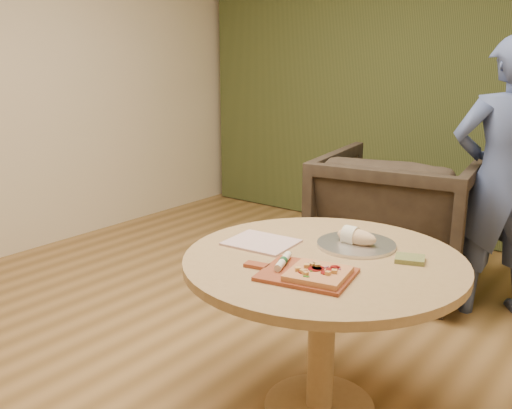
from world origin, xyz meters
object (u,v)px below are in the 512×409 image
object	(u,v)px
pedestal_table	(323,287)
armchair	(399,213)
flatbread_pizza	(318,273)
person_standing	(502,179)
pizza_paddle	(304,274)
serving_tray	(356,244)
cutlery_roll	(283,261)
bread_roll	(355,236)

from	to	relation	value
pedestal_table	armchair	bearing A→B (deg)	102.77
pedestal_table	flatbread_pizza	bearing A→B (deg)	-64.06
flatbread_pizza	person_standing	bearing A→B (deg)	84.15
flatbread_pizza	person_standing	size ratio (longest dim) A/B	0.15
pizza_paddle	serving_tray	bearing A→B (deg)	79.49
serving_tray	armchair	bearing A→B (deg)	106.17
armchair	person_standing	distance (m)	0.74
cutlery_roll	bread_roll	distance (m)	0.44
cutlery_roll	serving_tray	bearing A→B (deg)	55.90
serving_tray	bread_roll	bearing A→B (deg)	180.00
person_standing	armchair	bearing A→B (deg)	-40.09
cutlery_roll	flatbread_pizza	bearing A→B (deg)	-26.10
person_standing	cutlery_roll	bearing A→B (deg)	42.55
pizza_paddle	flatbread_pizza	bearing A→B (deg)	-14.15
pedestal_table	armchair	world-z (taller)	armchair
pedestal_table	person_standing	distance (m)	1.61
serving_tray	cutlery_roll	bearing A→B (deg)	-103.91
armchair	person_standing	bearing A→B (deg)	166.75
person_standing	pizza_paddle	bearing A→B (deg)	46.19
person_standing	pedestal_table	bearing A→B (deg)	43.34
pedestal_table	flatbread_pizza	distance (m)	0.31
serving_tray	person_standing	bearing A→B (deg)	79.24
armchair	pedestal_table	bearing A→B (deg)	93.69
serving_tray	pedestal_table	bearing A→B (deg)	-100.57
bread_roll	cutlery_roll	bearing A→B (deg)	-102.78
serving_tray	person_standing	xyz separation A→B (m)	(0.26, 1.35, 0.10)
armchair	pizza_paddle	bearing A→B (deg)	93.59
serving_tray	person_standing	size ratio (longest dim) A/B	0.21
flatbread_pizza	pizza_paddle	bearing A→B (deg)	177.44
cutlery_roll	person_standing	bearing A→B (deg)	58.28
bread_roll	person_standing	size ratio (longest dim) A/B	0.11
flatbread_pizza	person_standing	distance (m)	1.81
pizza_paddle	cutlery_roll	distance (m)	0.12
bread_roll	person_standing	world-z (taller)	person_standing
cutlery_roll	armchair	size ratio (longest dim) A/B	0.19
pizza_paddle	person_standing	distance (m)	1.81
pedestal_table	serving_tray	world-z (taller)	serving_tray
armchair	serving_tray	bearing A→B (deg)	97.09
pizza_paddle	pedestal_table	bearing A→B (deg)	90.34
pizza_paddle	armchair	bearing A→B (deg)	91.07
cutlery_roll	armchair	distance (m)	1.87
flatbread_pizza	armchair	world-z (taller)	armchair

